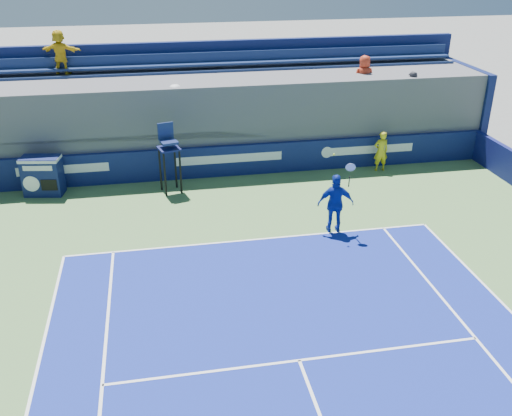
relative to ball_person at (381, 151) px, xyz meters
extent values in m
imported|color=gold|center=(0.00, 0.00, 0.00)|extent=(0.58, 0.38, 1.57)
cube|color=white|center=(-5.81, -4.67, -0.77)|extent=(10.97, 0.07, 0.00)
cube|color=white|center=(-5.81, -10.16, -0.77)|extent=(8.23, 0.07, 0.00)
cube|color=#0D164B|center=(-5.81, 0.54, -0.19)|extent=(20.40, 0.20, 1.20)
cube|color=white|center=(-11.81, 0.44, -0.07)|extent=(3.20, 0.01, 0.32)
cube|color=white|center=(-5.81, 0.44, -0.07)|extent=(4.00, 0.01, 0.32)
cube|color=white|center=(-0.31, 0.44, -0.07)|extent=(3.60, 0.01, 0.32)
cylinder|color=white|center=(-2.01, 0.44, -0.07)|extent=(0.44, 0.01, 0.44)
cube|color=#0E1749|center=(-12.44, 0.00, -0.09)|extent=(1.40, 0.91, 1.40)
cube|color=silver|center=(-12.44, 0.00, 0.54)|extent=(1.42, 0.93, 0.10)
cylinder|color=white|center=(-12.80, -0.31, -0.24)|extent=(0.56, 0.11, 0.56)
cube|color=black|center=(-12.21, -0.41, -0.29)|extent=(0.55, 0.11, 0.40)
cube|color=silver|center=(-12.50, -0.36, 0.33)|extent=(0.99, 0.18, 0.18)
cylinder|color=black|center=(-8.25, -0.94, 0.01)|extent=(0.09, 0.09, 1.60)
cylinder|color=black|center=(-7.71, -0.80, 0.01)|extent=(0.09, 0.09, 1.60)
cylinder|color=black|center=(-8.39, -0.40, 0.01)|extent=(0.09, 0.09, 1.60)
cylinder|color=black|center=(-7.85, -0.26, 0.01)|extent=(0.09, 0.09, 1.60)
cube|color=#0E144A|center=(-8.05, -0.60, 0.84)|extent=(0.85, 0.85, 0.06)
cube|color=navy|center=(-8.02, -0.70, 1.09)|extent=(0.65, 0.57, 0.08)
cube|color=navy|center=(-8.11, -0.35, 1.39)|extent=(0.55, 0.20, 0.60)
imported|color=#132C9B|center=(-3.28, -4.57, 0.15)|extent=(1.15, 0.62, 1.87)
cylinder|color=black|center=(-2.95, -4.70, 0.91)|extent=(0.07, 0.16, 0.39)
torus|color=silver|center=(-2.97, -4.77, 1.39)|extent=(0.31, 0.18, 0.29)
cylinder|color=silver|center=(-2.97, -4.77, 1.39)|extent=(0.26, 0.14, 0.24)
sphere|color=#BDD62F|center=(-3.45, -4.63, 1.76)|extent=(0.07, 0.07, 0.07)
cube|color=#4E4E53|center=(-5.81, 2.44, 0.90)|extent=(20.40, 3.60, 3.38)
cube|color=#4E4E53|center=(-5.81, 1.09, 0.68)|extent=(20.40, 0.90, 0.55)
cube|color=navy|center=(-5.81, 0.99, 1.16)|extent=(20.00, 0.45, 0.08)
cube|color=navy|center=(-5.81, 1.24, 1.36)|extent=(20.00, 0.06, 0.45)
cube|color=#4E4E53|center=(-5.81, 1.99, 1.23)|extent=(20.40, 0.90, 0.55)
cube|color=navy|center=(-5.81, 1.89, 1.71)|extent=(20.00, 0.45, 0.08)
cube|color=navy|center=(-5.81, 2.14, 1.91)|extent=(20.00, 0.06, 0.45)
cube|color=#4E4E53|center=(-5.81, 2.89, 1.78)|extent=(20.40, 0.90, 0.55)
cube|color=navy|center=(-5.81, 2.79, 2.26)|extent=(20.00, 0.45, 0.08)
cube|color=navy|center=(-5.81, 3.04, 2.46)|extent=(20.00, 0.06, 0.45)
cube|color=#4E4E53|center=(-5.81, 3.79, 2.33)|extent=(20.40, 0.90, 0.55)
cube|color=navy|center=(-5.81, 3.69, 2.81)|extent=(20.00, 0.45, 0.08)
cube|color=navy|center=(-5.81, 3.94, 3.01)|extent=(20.00, 0.06, 0.45)
cube|color=#0C1647|center=(-5.81, 4.39, 1.41)|extent=(20.80, 0.30, 4.40)
cube|color=#0C1647|center=(4.54, 2.44, 0.91)|extent=(0.30, 3.90, 3.40)
imported|color=gold|center=(-13.04, 1.04, 1.77)|extent=(0.82, 0.66, 1.60)
imported|color=silver|center=(-7.64, 1.04, 1.81)|extent=(1.10, 0.65, 1.68)
imported|color=#18867C|center=(-3.58, 1.04, 1.74)|extent=(0.97, 0.62, 1.54)
imported|color=#AF2F19|center=(-0.18, 1.94, 2.40)|extent=(0.87, 0.59, 1.74)
imported|color=black|center=(1.43, 1.04, 1.88)|extent=(0.70, 0.51, 1.80)
imported|color=yellow|center=(-11.80, 3.74, 3.46)|extent=(1.62, 0.96, 1.66)
camera|label=1|loc=(-8.47, -19.44, 7.43)|focal=40.00mm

